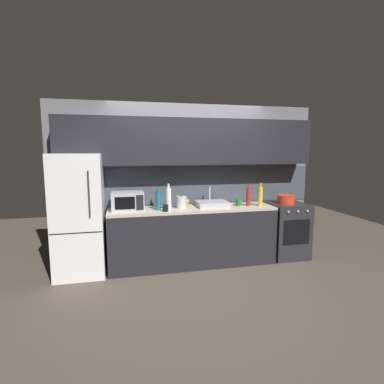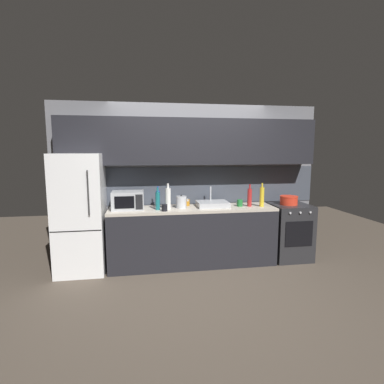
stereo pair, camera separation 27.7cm
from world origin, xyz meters
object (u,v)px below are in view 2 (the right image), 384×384
Objects in this scene: mug_amber at (187,203)px; cooking_pot at (289,200)px; wine_bottle_white at (168,198)px; mug_green at (240,203)px; wine_bottle_blue at (158,199)px; refrigerator at (80,214)px; mug_dark at (165,208)px; wine_bottle_teal at (158,201)px; wine_bottle_red at (250,197)px; wine_bottle_yellow at (262,197)px; oven_range at (289,232)px; kettle at (181,202)px; microwave at (128,200)px.

cooking_pot is (1.64, -0.18, 0.02)m from mug_amber.
mug_green is at bearing 3.10° from wine_bottle_white.
wine_bottle_white is 1.96m from cooking_pot.
wine_bottle_blue is 2.10m from cooking_pot.
mug_dark is (1.20, -0.20, 0.09)m from refrigerator.
refrigerator reaches higher than wine_bottle_teal.
mug_amber is 0.91× the size of mug_green.
wine_bottle_red is 3.30× the size of mug_green.
wine_bottle_white reaches higher than wine_bottle_teal.
cooking_pot is at bearing 2.33° from wine_bottle_teal.
refrigerator is 4.67× the size of wine_bottle_yellow.
wine_bottle_blue is at bearing -172.06° from mug_amber.
wine_bottle_red is at bearing -176.15° from oven_range.
wine_bottle_red is 0.19m from wine_bottle_yellow.
oven_range is at bearing 2.26° from wine_bottle_teal.
wine_bottle_teal is 2.11m from cooking_pot.
wine_bottle_yellow reaches higher than mug_dark.
wine_bottle_teal is at bearing -178.55° from wine_bottle_red.
wine_bottle_red is 0.99m from mug_amber.
wine_bottle_blue is at bearing 176.95° from cooking_pot.
refrigerator is 17.62× the size of mug_dark.
refrigerator is 1.15m from wine_bottle_blue.
mug_amber is 0.54m from mug_dark.
wine_bottle_red reaches higher than wine_bottle_blue.
wine_bottle_yellow is (1.61, -0.00, 0.02)m from wine_bottle_teal.
refrigerator is at bearing -173.69° from mug_amber.
cooking_pot is (1.75, -0.00, -0.02)m from kettle.
wine_bottle_white reaches higher than wine_bottle_blue.
oven_range is 2.12m from mug_dark.
refrigerator is 1.48m from kettle.
kettle is at bearing 179.95° from cooking_pot.
wine_bottle_teal is 0.55m from mug_amber.
wine_bottle_yellow reaches higher than wine_bottle_blue.
wine_bottle_white is 3.96× the size of mug_dark.
wine_bottle_blue is (-1.41, 0.16, -0.01)m from wine_bottle_red.
refrigerator is at bearing 178.14° from wine_bottle_yellow.
wine_bottle_red is 1.43m from wine_bottle_teal.
kettle is at bearing -17.61° from wine_bottle_blue.
oven_range is 0.81m from wine_bottle_yellow.
oven_range is at bearing 5.58° from mug_dark.
oven_range is 1.75m from mug_amber.
wine_bottle_teal is (0.43, -0.10, 0.00)m from microwave.
wine_bottle_white is 0.42m from mug_amber.
microwave is at bearing 1.55° from refrigerator.
refrigerator is 6.15× the size of cooking_pot.
wine_bottle_yellow is (2.72, -0.09, 0.19)m from refrigerator.
wine_bottle_blue reaches higher than oven_range.
wine_bottle_yellow is 0.51m from cooking_pot.
mug_dark is 0.35× the size of cooking_pot.
mug_dark is at bearing -116.84° from wine_bottle_white.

